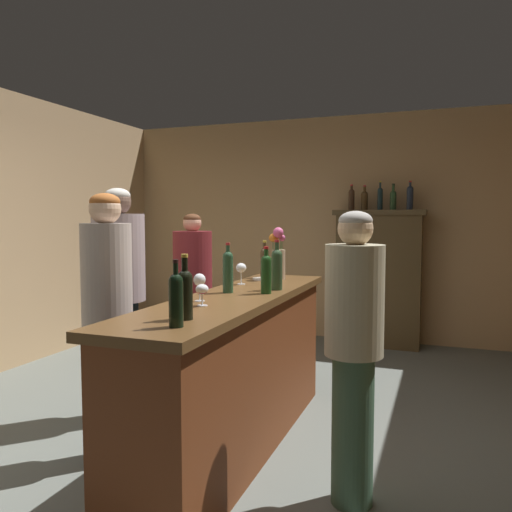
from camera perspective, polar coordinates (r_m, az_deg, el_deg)
floor at (r=3.70m, az=-7.14°, el=-19.47°), size 8.32×8.32×0.00m
wall_back at (r=6.45m, az=6.22°, el=3.14°), size 4.93×0.12×2.73m
bar_counter at (r=3.32m, az=-2.33°, el=-12.93°), size 0.56×2.42×1.00m
display_cabinet at (r=6.05m, az=13.64°, el=-2.12°), size 1.03×0.39×1.58m
wine_bottle_chardonnay at (r=4.13m, az=0.97°, el=-0.58°), size 0.07×0.07×0.30m
wine_bottle_pinot at (r=2.28m, az=-9.00°, el=-4.62°), size 0.07×0.07×0.30m
wine_bottle_merlot at (r=3.43m, az=2.36°, el=-1.27°), size 0.08×0.08×0.34m
wine_bottle_malbec at (r=2.45m, az=-8.01°, el=-3.97°), size 0.08×0.08×0.31m
wine_bottle_riesling at (r=3.26m, az=1.15°, el=-1.81°), size 0.07×0.07×0.30m
wine_bottle_syrah at (r=3.30m, az=-3.18°, el=-1.56°), size 0.07×0.07×0.33m
wine_glass_front at (r=2.98m, az=-6.38°, el=-2.77°), size 0.07×0.07×0.16m
wine_glass_mid at (r=2.82m, az=-6.09°, el=-3.87°), size 0.07×0.07×0.12m
wine_glass_rear at (r=3.72m, az=-1.69°, el=-1.41°), size 0.08×0.08×0.16m
flower_arrangement at (r=4.03m, az=2.51°, el=0.11°), size 0.12×0.15×0.41m
cheese_plate at (r=4.02m, az=0.81°, el=-2.58°), size 0.17×0.17×0.01m
display_bottle_left at (r=6.07m, az=10.70°, el=6.40°), size 0.07×0.07×0.30m
display_bottle_midleft at (r=6.04m, az=12.12°, el=6.26°), size 0.08×0.08×0.29m
display_bottle_center at (r=6.02m, az=13.79°, el=6.42°), size 0.06×0.06×0.33m
display_bottle_midright at (r=6.00m, az=15.18°, el=6.24°), size 0.07×0.07×0.30m
display_bottle_right at (r=5.99m, az=16.95°, el=6.42°), size 0.07×0.07×0.33m
patron_redhead at (r=4.89m, az=-7.13°, el=-3.48°), size 0.37×0.37×1.53m
patron_in_grey at (r=3.88m, az=-15.13°, el=-4.09°), size 0.38×0.38×1.71m
patron_in_navy at (r=3.23m, az=-16.39°, el=-6.11°), size 0.30×0.30×1.64m
bartender at (r=2.67m, az=10.95°, el=-9.67°), size 0.30×0.30×1.52m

